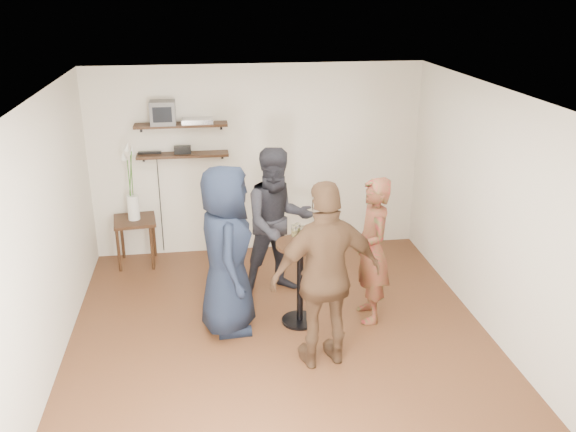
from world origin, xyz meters
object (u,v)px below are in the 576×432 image
at_px(drinks_table, 300,272).
at_px(person_plaid, 372,251).
at_px(side_table, 135,227).
at_px(crt_monitor, 163,113).
at_px(person_dark, 278,222).
at_px(person_navy, 226,251).
at_px(person_brown, 326,276).
at_px(radio, 183,150).
at_px(dvd_deck, 197,121).

height_order(drinks_table, person_plaid, person_plaid).
height_order(side_table, person_plaid, person_plaid).
relative_size(crt_monitor, drinks_table, 0.33).
distance_m(person_plaid, person_dark, 1.23).
bearing_deg(person_navy, person_plaid, -90.75).
distance_m(crt_monitor, drinks_table, 2.85).
bearing_deg(person_brown, crt_monitor, -69.26).
relative_size(radio, side_table, 0.34).
xyz_separation_m(radio, drinks_table, (1.25, -2.00, -0.90)).
bearing_deg(side_table, person_navy, -58.23).
bearing_deg(person_dark, radio, 121.60).
bearing_deg(person_brown, person_navy, -49.08).
relative_size(crt_monitor, person_dark, 0.18).
height_order(crt_monitor, drinks_table, crt_monitor).
bearing_deg(dvd_deck, radio, 180.00).
height_order(radio, person_navy, person_navy).
xyz_separation_m(side_table, person_dark, (1.79, -1.05, 0.37)).
xyz_separation_m(dvd_deck, person_plaid, (1.83, -2.01, -1.07)).
height_order(crt_monitor, side_table, crt_monitor).
distance_m(radio, person_brown, 3.16).
height_order(radio, person_plaid, person_plaid).
xyz_separation_m(side_table, person_brown, (2.06, -2.61, 0.41)).
bearing_deg(person_plaid, person_dark, -129.44).
xyz_separation_m(dvd_deck, person_navy, (0.25, -2.02, -0.97)).
relative_size(side_table, person_brown, 0.34).
distance_m(person_navy, person_brown, 1.20).
height_order(crt_monitor, person_dark, crt_monitor).
distance_m(radio, person_dark, 1.76).
bearing_deg(person_plaid, radio, -133.93).
height_order(dvd_deck, radio, dvd_deck).
relative_size(crt_monitor, person_plaid, 0.19).
bearing_deg(person_plaid, drinks_table, -90.00).
bearing_deg(person_plaid, crt_monitor, -131.03).
bearing_deg(crt_monitor, radio, 0.00).
xyz_separation_m(crt_monitor, person_plaid, (2.27, -2.01, -1.19)).
bearing_deg(drinks_table, person_dark, 100.59).
distance_m(dvd_deck, person_plaid, 2.92).
bearing_deg(person_brown, radio, -72.77).
bearing_deg(person_navy, drinks_table, -90.00).
bearing_deg(person_navy, dvd_deck, 6.02).
height_order(person_dark, person_brown, person_brown).
distance_m(crt_monitor, side_table, 1.56).
height_order(person_plaid, person_navy, person_navy).
bearing_deg(person_brown, person_plaid, -139.82).
relative_size(dvd_deck, person_navy, 0.21).
relative_size(dvd_deck, side_table, 0.62).
distance_m(dvd_deck, side_table, 1.64).
bearing_deg(person_navy, radio, 11.91).
relative_size(side_table, person_plaid, 0.39).
distance_m(dvd_deck, person_dark, 1.81).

